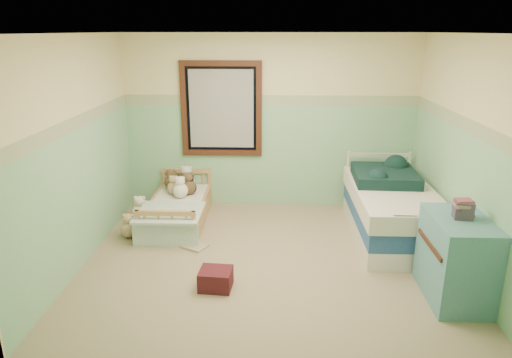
{
  "coord_description": "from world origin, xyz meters",
  "views": [
    {
      "loc": [
        0.03,
        -4.81,
        2.53
      ],
      "look_at": [
        -0.15,
        0.35,
        0.86
      ],
      "focal_mm": 32.46,
      "sensor_mm": 36.0,
      "label": 1
    }
  ],
  "objects_px": {
    "plush_floor_tan": "(129,229)",
    "floor_book": "(195,246)",
    "dresser": "(456,259)",
    "red_pillow": "(216,279)",
    "plush_floor_cream": "(141,212)",
    "toddler_bed_frame": "(178,215)",
    "twin_bed_frame": "(390,229)"
  },
  "relations": [
    {
      "from": "red_pillow",
      "to": "plush_floor_cream",
      "type": "bearing_deg",
      "value": 126.01
    },
    {
      "from": "dresser",
      "to": "floor_book",
      "type": "bearing_deg",
      "value": 159.81
    },
    {
      "from": "dresser",
      "to": "red_pillow",
      "type": "height_order",
      "value": "dresser"
    },
    {
      "from": "toddler_bed_frame",
      "to": "plush_floor_tan",
      "type": "relative_size",
      "value": 6.91
    },
    {
      "from": "toddler_bed_frame",
      "to": "plush_floor_cream",
      "type": "bearing_deg",
      "value": 176.72
    },
    {
      "from": "plush_floor_tan",
      "to": "floor_book",
      "type": "distance_m",
      "value": 0.92
    },
    {
      "from": "floor_book",
      "to": "dresser",
      "type": "bearing_deg",
      "value": 8.21
    },
    {
      "from": "plush_floor_cream",
      "to": "red_pillow",
      "type": "relative_size",
      "value": 0.75
    },
    {
      "from": "toddler_bed_frame",
      "to": "floor_book",
      "type": "relative_size",
      "value": 5.27
    },
    {
      "from": "toddler_bed_frame",
      "to": "dresser",
      "type": "distance_m",
      "value": 3.57
    },
    {
      "from": "dresser",
      "to": "floor_book",
      "type": "xyz_separation_m",
      "value": [
        -2.73,
        1.0,
        -0.41
      ]
    },
    {
      "from": "dresser",
      "to": "red_pillow",
      "type": "relative_size",
      "value": 2.59
    },
    {
      "from": "plush_floor_cream",
      "to": "floor_book",
      "type": "height_order",
      "value": "plush_floor_cream"
    },
    {
      "from": "twin_bed_frame",
      "to": "red_pillow",
      "type": "distance_m",
      "value": 2.46
    },
    {
      "from": "plush_floor_cream",
      "to": "plush_floor_tan",
      "type": "xyz_separation_m",
      "value": [
        0.0,
        -0.54,
        -0.01
      ]
    },
    {
      "from": "plush_floor_tan",
      "to": "twin_bed_frame",
      "type": "bearing_deg",
      "value": 2.23
    },
    {
      "from": "red_pillow",
      "to": "plush_floor_tan",
      "type": "bearing_deg",
      "value": 136.67
    },
    {
      "from": "twin_bed_frame",
      "to": "red_pillow",
      "type": "bearing_deg",
      "value": -147.81
    },
    {
      "from": "toddler_bed_frame",
      "to": "floor_book",
      "type": "xyz_separation_m",
      "value": [
        0.35,
        -0.78,
        -0.08
      ]
    },
    {
      "from": "plush_floor_cream",
      "to": "dresser",
      "type": "relative_size",
      "value": 0.29
    },
    {
      "from": "red_pillow",
      "to": "twin_bed_frame",
      "type": "bearing_deg",
      "value": 32.19
    },
    {
      "from": "red_pillow",
      "to": "toddler_bed_frame",
      "type": "bearing_deg",
      "value": 113.2
    },
    {
      "from": "twin_bed_frame",
      "to": "floor_book",
      "type": "xyz_separation_m",
      "value": [
        -2.45,
        -0.39,
        -0.1
      ]
    },
    {
      "from": "dresser",
      "to": "red_pillow",
      "type": "distance_m",
      "value": 2.38
    },
    {
      "from": "plush_floor_cream",
      "to": "twin_bed_frame",
      "type": "distance_m",
      "value": 3.36
    },
    {
      "from": "toddler_bed_frame",
      "to": "plush_floor_tan",
      "type": "distance_m",
      "value": 0.73
    },
    {
      "from": "plush_floor_tan",
      "to": "red_pillow",
      "type": "xyz_separation_m",
      "value": [
        1.25,
        -1.18,
        -0.01
      ]
    },
    {
      "from": "twin_bed_frame",
      "to": "plush_floor_tan",
      "type": "bearing_deg",
      "value": -177.77
    },
    {
      "from": "twin_bed_frame",
      "to": "dresser",
      "type": "bearing_deg",
      "value": -78.79
    },
    {
      "from": "toddler_bed_frame",
      "to": "twin_bed_frame",
      "type": "xyz_separation_m",
      "value": [
        2.8,
        -0.38,
        0.01
      ]
    },
    {
      "from": "floor_book",
      "to": "plush_floor_tan",
      "type": "bearing_deg",
      "value": -168.3
    },
    {
      "from": "dresser",
      "to": "red_pillow",
      "type": "xyz_separation_m",
      "value": [
        -2.36,
        0.09,
        -0.32
      ]
    }
  ]
}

